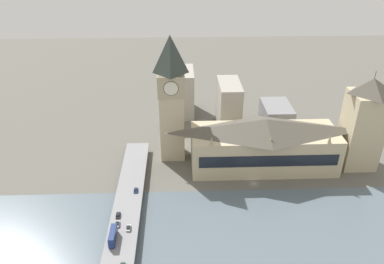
{
  "coord_description": "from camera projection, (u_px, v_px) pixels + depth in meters",
  "views": [
    {
      "loc": [
        -162.99,
        39.44,
        124.2
      ],
      "look_at": [
        22.51,
        32.74,
        20.24
      ],
      "focal_mm": 35.0,
      "sensor_mm": 36.0,
      "label": 1
    }
  ],
  "objects": [
    {
      "name": "road_bridge",
      "position": [
        125.0,
        223.0,
        171.38
      ],
      "size": [
        139.38,
        13.53,
        4.97
      ],
      "color": "slate",
      "rests_on": "ground_plane"
    },
    {
      "name": "car_southbound_lead",
      "position": [
        136.0,
        190.0,
        189.91
      ],
      "size": [
        3.93,
        1.91,
        1.34
      ],
      "color": "navy",
      "rests_on": "road_bridge"
    },
    {
      "name": "car_northbound_lead",
      "position": [
        118.0,
        215.0,
        173.6
      ],
      "size": [
        4.0,
        1.86,
        1.47
      ],
      "color": "black",
      "rests_on": "road_bridge"
    },
    {
      "name": "clock_tower",
      "position": [
        172.0,
        97.0,
        210.06
      ],
      "size": [
        15.16,
        15.16,
        73.81
      ],
      "color": "#C1B28E",
      "rests_on": "ground_plane"
    },
    {
      "name": "car_southbound_mid",
      "position": [
        117.0,
        224.0,
        168.41
      ],
      "size": [
        3.9,
        1.81,
        1.49
      ],
      "color": "silver",
      "rests_on": "road_bridge"
    },
    {
      "name": "parliament_hall",
      "position": [
        264.0,
        143.0,
        212.02
      ],
      "size": [
        29.01,
        82.08,
        30.28
      ],
      "color": "#C1B28E",
      "rests_on": "ground_plane"
    },
    {
      "name": "car_northbound_mid",
      "position": [
        128.0,
        228.0,
        166.3
      ],
      "size": [
        3.81,
        1.84,
        1.39
      ],
      "color": "silver",
      "rests_on": "road_bridge"
    },
    {
      "name": "ground_plane",
      "position": [
        253.0,
        183.0,
        204.04
      ],
      "size": [
        600.0,
        600.0,
        0.0
      ],
      "primitive_type": "plane",
      "color": "#605E56"
    },
    {
      "name": "river_water",
      "position": [
        266.0,
        226.0,
        175.33
      ],
      "size": [
        53.69,
        360.0,
        0.3
      ],
      "primitive_type": "cube",
      "color": "slate",
      "rests_on": "ground_plane"
    },
    {
      "name": "double_decker_bus_lead",
      "position": [
        113.0,
        236.0,
        159.45
      ],
      "size": [
        10.39,
        2.59,
        4.99
      ],
      "color": "navy",
      "rests_on": "road_bridge"
    },
    {
      "name": "victoria_tower",
      "position": [
        363.0,
        123.0,
        208.07
      ],
      "size": [
        18.94,
        18.94,
        57.42
      ],
      "color": "#C1B28E",
      "rests_on": "ground_plane"
    },
    {
      "name": "city_block_east",
      "position": [
        177.0,
        92.0,
        272.15
      ],
      "size": [
        29.45,
        23.98,
        33.02
      ],
      "color": "#A39E93",
      "rests_on": "ground_plane"
    },
    {
      "name": "city_block_west",
      "position": [
        276.0,
        116.0,
        255.68
      ],
      "size": [
        27.86,
        18.59,
        17.12
      ],
      "color": "gray",
      "rests_on": "ground_plane"
    },
    {
      "name": "city_block_center",
      "position": [
        229.0,
        106.0,
        250.85
      ],
      "size": [
        30.03,
        14.15,
        33.35
      ],
      "color": "#A39E93",
      "rests_on": "ground_plane"
    }
  ]
}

